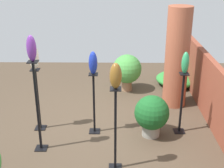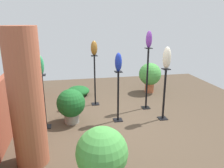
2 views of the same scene
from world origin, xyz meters
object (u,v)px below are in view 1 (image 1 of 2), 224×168
object	(u,v)px
pedestal_violet	(38,110)
art_vase_bronze	(116,76)
art_vase_cobalt	(93,63)
pedestal_ivory	(38,102)
pedestal_bronze	(115,133)
pedestal_cobalt	(94,106)
art_vase_ivory	(34,56)
potted_plant_mid_right	(127,70)
brick_pillar	(177,58)
art_vase_jade	(185,63)
pedestal_jade	(181,106)
potted_plant_near_pillar	(152,114)
art_vase_violet	(31,48)

from	to	relation	value
pedestal_violet	art_vase_bronze	bearing A→B (deg)	67.86
art_vase_bronze	art_vase_cobalt	distance (m)	1.17
pedestal_ivory	pedestal_bronze	world-z (taller)	pedestal_bronze
pedestal_cobalt	art_vase_bronze	bearing A→B (deg)	19.75
art_vase_ivory	potted_plant_mid_right	xyz separation A→B (m)	(-1.89, 1.71, -0.90)
brick_pillar	art_vase_cobalt	world-z (taller)	brick_pillar
pedestal_cobalt	potted_plant_mid_right	xyz separation A→B (m)	(-2.00, 0.66, 0.00)
pedestal_bronze	potted_plant_mid_right	size ratio (longest dim) A/B	1.49
art_vase_jade	art_vase_cobalt	size ratio (longest dim) A/B	0.96
pedestal_cobalt	art_vase_cobalt	xyz separation A→B (m)	(0.00, -0.00, 0.83)
pedestal_bronze	pedestal_jade	xyz separation A→B (m)	(-1.12, 1.20, -0.09)
pedestal_bronze	art_vase_ivory	size ratio (longest dim) A/B	2.80
pedestal_ivory	potted_plant_mid_right	distance (m)	2.55
art_vase_ivory	art_vase_cobalt	xyz separation A→B (m)	(0.11, 1.05, -0.08)
potted_plant_near_pillar	pedestal_cobalt	bearing A→B (deg)	-95.88
pedestal_ivory	pedestal_cobalt	size ratio (longest dim) A/B	1.03
pedestal_jade	art_vase_ivory	xyz separation A→B (m)	(-0.09, -2.63, 0.90)
pedestal_bronze	potted_plant_near_pillar	xyz separation A→B (m)	(-0.98, 0.65, -0.19)
potted_plant_mid_right	art_vase_violet	bearing A→B (deg)	-30.83
art_vase_ivory	art_vase_bronze	size ratio (longest dim) A/B	1.29
pedestal_jade	potted_plant_mid_right	size ratio (longest dim) A/B	1.30
pedestal_jade	art_vase_jade	distance (m)	0.83
potted_plant_near_pillar	potted_plant_mid_right	xyz separation A→B (m)	(-2.11, -0.38, 0.10)
pedestal_bronze	pedestal_ivory	bearing A→B (deg)	-129.96
pedestal_violet	art_vase_bronze	distance (m)	1.59
art_vase_ivory	potted_plant_mid_right	size ratio (longest dim) A/B	0.53
pedestal_jade	art_vase_bronze	bearing A→B (deg)	-46.95
pedestal_violet	pedestal_ivory	distance (m)	0.73
pedestal_cobalt	potted_plant_mid_right	world-z (taller)	pedestal_cobalt
pedestal_violet	art_vase_violet	distance (m)	1.04
pedestal_violet	pedestal_jade	bearing A→B (deg)	103.71
pedestal_cobalt	pedestal_violet	bearing A→B (deg)	-56.70
pedestal_bronze	art_vase_cobalt	bearing A→B (deg)	-160.25
brick_pillar	potted_plant_mid_right	bearing A→B (deg)	-127.44
pedestal_cobalt	pedestal_ivory	bearing A→B (deg)	-96.18
art_vase_bronze	art_vase_jade	distance (m)	1.65
brick_pillar	art_vase_ivory	xyz separation A→B (m)	(1.11, -2.73, 0.36)
potted_plant_near_pillar	potted_plant_mid_right	size ratio (longest dim) A/B	0.86
art_vase_jade	pedestal_bronze	bearing A→B (deg)	-46.95
art_vase_bronze	potted_plant_mid_right	distance (m)	3.26
art_vase_ivory	art_vase_jade	bearing A→B (deg)	88.09
pedestal_ivory	art_vase_cobalt	bearing A→B (deg)	83.82
brick_pillar	art_vase_violet	distance (m)	3.20
art_vase_jade	potted_plant_mid_right	bearing A→B (deg)	-154.94
pedestal_cobalt	pedestal_jade	bearing A→B (deg)	90.91
pedestal_ivory	art_vase_jade	distance (m)	2.76
potted_plant_near_pillar	art_vase_jade	bearing A→B (deg)	103.62
pedestal_cobalt	art_vase_ivory	bearing A→B (deg)	-96.18
pedestal_violet	art_vase_jade	world-z (taller)	pedestal_violet
pedestal_ivory	potted_plant_near_pillar	bearing A→B (deg)	83.97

